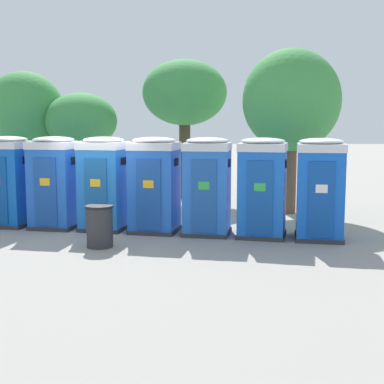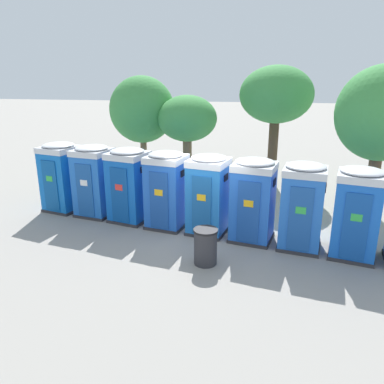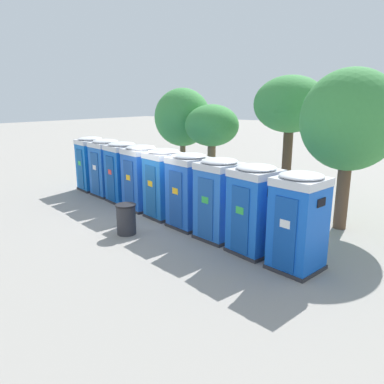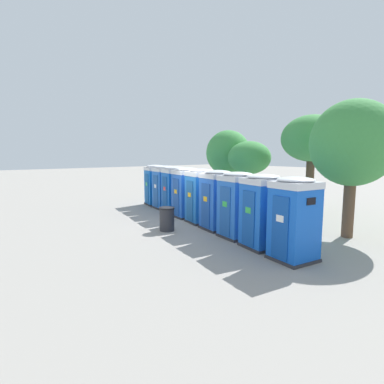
% 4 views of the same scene
% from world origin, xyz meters
% --- Properties ---
extents(ground_plane, '(120.00, 120.00, 0.00)m').
position_xyz_m(ground_plane, '(0.00, 0.00, 0.00)').
color(ground_plane, gray).
extents(portapotty_0, '(1.45, 1.44, 2.54)m').
position_xyz_m(portapotty_0, '(-5.57, 1.30, 1.28)').
color(portapotty_0, '#2D2D33').
rests_on(portapotty_0, ground).
extents(portapotty_1, '(1.40, 1.38, 2.54)m').
position_xyz_m(portapotty_1, '(-4.17, 1.04, 1.28)').
color(portapotty_1, '#2D2D33').
rests_on(portapotty_1, ground).
extents(portapotty_2, '(1.47, 1.45, 2.54)m').
position_xyz_m(portapotty_2, '(-2.77, 0.75, 1.28)').
color(portapotty_2, '#2D2D33').
rests_on(portapotty_2, ground).
extents(portapotty_3, '(1.40, 1.39, 2.54)m').
position_xyz_m(portapotty_3, '(-1.37, 0.45, 1.28)').
color(portapotty_3, '#2D2D33').
rests_on(portapotty_3, ground).
extents(portapotty_4, '(1.40, 1.42, 2.54)m').
position_xyz_m(portapotty_4, '(0.04, 0.21, 1.28)').
color(portapotty_4, '#2D2D33').
rests_on(portapotty_4, ground).
extents(portapotty_5, '(1.44, 1.41, 2.54)m').
position_xyz_m(portapotty_5, '(1.44, -0.08, 1.28)').
color(portapotty_5, '#2D2D33').
rests_on(portapotty_5, ground).
extents(portapotty_6, '(1.37, 1.37, 2.54)m').
position_xyz_m(portapotty_6, '(2.84, -0.37, 1.28)').
color(portapotty_6, '#2D2D33').
rests_on(portapotty_6, ground).
extents(portapotty_7, '(1.43, 1.43, 2.54)m').
position_xyz_m(portapotty_7, '(4.24, -0.67, 1.28)').
color(portapotty_7, '#2D2D33').
rests_on(portapotty_7, ground).
extents(portapotty_8, '(1.35, 1.37, 2.54)m').
position_xyz_m(portapotty_8, '(5.64, -0.96, 1.28)').
color(portapotty_8, '#2D2D33').
rests_on(portapotty_8, ground).
extents(street_tree_0, '(3.18, 3.18, 5.27)m').
position_xyz_m(street_tree_0, '(2.10, 6.22, 3.98)').
color(street_tree_0, '#4C3826').
rests_on(street_tree_0, ground).
extents(street_tree_1, '(3.10, 3.10, 5.23)m').
position_xyz_m(street_tree_1, '(5.55, 2.95, 3.58)').
color(street_tree_1, brown).
rests_on(street_tree_1, ground).
extents(street_tree_2, '(3.02, 3.02, 4.83)m').
position_xyz_m(street_tree_2, '(-3.99, 6.22, 3.28)').
color(street_tree_2, brown).
rests_on(street_tree_2, ground).
extents(street_tree_3, '(2.68, 2.68, 4.01)m').
position_xyz_m(street_tree_3, '(-1.75, 5.78, 2.94)').
color(street_tree_3, brown).
rests_on(street_tree_3, ground).
extents(trash_can, '(0.65, 0.65, 0.99)m').
position_xyz_m(trash_can, '(0.29, -1.88, 0.50)').
color(trash_can, '#2D2D33').
rests_on(trash_can, ground).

